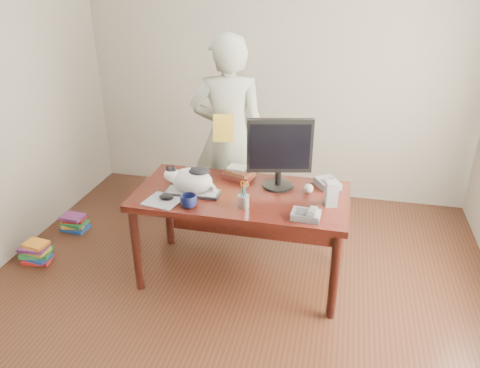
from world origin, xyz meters
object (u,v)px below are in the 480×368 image
mouse (166,197)px  phone (306,214)px  desk (244,206)px  monitor (280,150)px  book_pile_a (36,252)px  book_stack (239,173)px  keyboard (192,192)px  person (228,137)px  coffee_mug (189,201)px  cat (190,179)px  calculator (328,183)px  book_pile_b (74,223)px  pen_cup (244,200)px  baseball (308,188)px  speaker (331,194)px

mouse → phone: (1.02, -0.04, 0.00)m
desk → phone: size_ratio=7.99×
monitor → book_pile_a: bearing=177.3°
book_stack → keyboard: bearing=-108.6°
keyboard → person: 0.87m
coffee_mug → book_pile_a: bearing=176.0°
phone → desk: bearing=149.1°
desk → cat: bearing=-155.0°
calculator → mouse: bearing=173.6°
book_stack → book_pile_a: book_stack is taller
book_pile_b → person: bearing=16.1°
keyboard → cat: bearing=-171.6°
book_pile_b → cat: bearing=-18.2°
monitor → person: bearing=119.4°
coffee_mug → monitor: bearing=38.9°
book_pile_a → monitor: bearing=10.1°
mouse → book_pile_b: size_ratio=0.48×
pen_cup → person: size_ratio=0.11×
desk → pen_cup: (0.06, -0.29, 0.20)m
desk → coffee_mug: size_ratio=13.37×
monitor → calculator: 0.48m
desk → book_pile_b: bearing=171.0°
mouse → book_stack: size_ratio=0.46×
desk → keyboard: (-0.36, -0.17, 0.16)m
pen_cup → baseball: pen_cup is taller
desk → coffee_mug: bearing=-129.7°
speaker → book_stack: (-0.75, 0.32, -0.05)m
person → book_pile_a: bearing=21.3°
desk → pen_cup: pen_cup is taller
desk → person: person is taller
monitor → person: (-0.55, 0.60, -0.15)m
baseball → speaker: bearing=-42.6°
monitor → book_pile_b: bearing=161.6°
coffee_mug → speaker: 1.01m
pen_cup → coffee_mug: 0.39m
speaker → book_pile_a: speaker is taller
keyboard → pen_cup: size_ratio=2.02×
book_stack → book_pile_a: 1.87m
mouse → calculator: calculator is taller
book_pile_a → cat: bearing=4.4°
cat → book_pile_b: size_ratio=1.56×
desk → book_stack: size_ratio=5.93×
baseball → phone: bearing=-86.4°
cat → book_stack: size_ratio=1.50×
person → book_pile_b: size_ratio=7.06×
baseball → book_stack: bearing=164.4°
monitor → coffee_mug: monitor is taller
phone → calculator: (0.11, 0.53, -0.00)m
person → keyboard: bearing=73.6°
phone → book_pile_a: 2.37m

